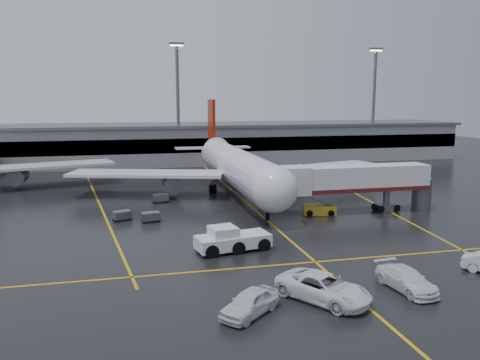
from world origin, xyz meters
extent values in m
plane|color=black|center=(0.00, 0.00, 0.00)|extent=(220.00, 220.00, 0.00)
cube|color=gold|center=(0.00, 0.00, 0.01)|extent=(0.25, 90.00, 0.02)
cube|color=gold|center=(0.00, -22.00, 0.01)|extent=(60.00, 0.25, 0.02)
cube|color=gold|center=(-20.00, 10.00, 0.01)|extent=(9.99, 69.35, 0.02)
cube|color=gold|center=(18.00, 10.00, 0.01)|extent=(7.57, 69.64, 0.02)
cube|color=gray|center=(0.00, 48.00, 4.00)|extent=(120.00, 18.00, 8.00)
cube|color=black|center=(0.00, 39.20, 4.50)|extent=(120.00, 0.40, 3.00)
cube|color=#595B60|center=(0.00, 48.00, 8.30)|extent=(122.00, 19.00, 0.60)
cylinder|color=#595B60|center=(-5.00, 42.00, 12.50)|extent=(0.70, 0.70, 25.00)
cube|color=#595B60|center=(-5.00, 42.00, 25.20)|extent=(3.00, 1.20, 0.50)
cube|color=#FFE5B2|center=(-5.00, 42.00, 24.90)|extent=(2.60, 0.90, 0.20)
cylinder|color=#595B60|center=(40.00, 42.00, 12.50)|extent=(0.70, 0.70, 25.00)
cube|color=#595B60|center=(40.00, 42.00, 25.20)|extent=(3.00, 1.20, 0.50)
cube|color=#FFE5B2|center=(40.00, 42.00, 24.90)|extent=(2.60, 0.90, 0.20)
cylinder|color=silver|center=(0.00, 8.00, 4.20)|extent=(5.20, 36.00, 5.20)
sphere|color=silver|center=(0.00, -10.00, 4.20)|extent=(5.20, 5.20, 5.20)
cone|color=silver|center=(0.00, 29.00, 4.80)|extent=(4.94, 8.00, 4.94)
cube|color=#8C1800|center=(0.00, 30.00, 9.70)|extent=(0.50, 5.50, 8.50)
cube|color=silver|center=(0.00, 29.00, 5.00)|extent=(14.00, 3.00, 0.25)
cube|color=silver|center=(-13.00, 10.00, 3.40)|extent=(22.80, 11.83, 0.40)
cube|color=silver|center=(13.00, 10.00, 3.40)|extent=(22.80, 11.83, 0.40)
cylinder|color=#595B60|center=(-9.50, 9.00, 2.00)|extent=(2.60, 4.50, 2.60)
cylinder|color=#595B60|center=(9.50, 9.00, 2.00)|extent=(2.60, 4.50, 2.60)
cylinder|color=#595B60|center=(0.00, -7.00, 1.00)|extent=(0.56, 0.56, 2.00)
cylinder|color=#595B60|center=(-3.20, 11.00, 1.00)|extent=(0.56, 0.56, 2.00)
cylinder|color=#595B60|center=(3.20, 11.00, 1.00)|extent=(0.56, 0.56, 2.00)
cylinder|color=black|center=(0.00, -7.00, 0.45)|extent=(0.40, 1.10, 1.10)
cylinder|color=black|center=(-3.20, 11.00, 0.55)|extent=(1.00, 1.40, 1.40)
cylinder|color=black|center=(3.20, 11.00, 0.55)|extent=(1.00, 1.40, 1.40)
cube|color=silver|center=(-29.00, 22.00, 3.40)|extent=(22.80, 11.83, 0.40)
cylinder|color=#595B60|center=(-32.50, 21.00, 2.00)|extent=(2.60, 4.50, 2.60)
cube|color=silver|center=(12.00, -6.00, 4.40)|extent=(18.00, 3.20, 3.00)
cube|color=#531416|center=(12.00, -6.00, 3.10)|extent=(18.00, 3.30, 0.50)
cube|color=silver|center=(3.80, -6.00, 4.40)|extent=(3.00, 3.40, 3.30)
cylinder|color=#595B60|center=(16.00, -6.00, 1.50)|extent=(0.80, 0.80, 3.00)
cube|color=#595B60|center=(16.00, -6.00, 0.45)|extent=(2.60, 1.60, 0.90)
cylinder|color=#595B60|center=(21.00, -6.00, 2.00)|extent=(2.40, 2.40, 4.00)
cylinder|color=black|center=(14.90, -6.00, 0.45)|extent=(0.90, 1.80, 0.90)
cylinder|color=black|center=(17.10, -6.00, 0.45)|extent=(0.90, 1.80, 0.90)
cube|color=silver|center=(-6.23, -17.14, 0.88)|extent=(7.25, 3.91, 1.18)
cube|color=silver|center=(-7.20, -17.31, 1.87)|extent=(2.73, 2.73, 0.98)
cube|color=black|center=(-7.20, -17.31, 1.87)|extent=(2.46, 2.46, 0.88)
cylinder|color=black|center=(-8.75, -17.59, 0.54)|extent=(1.77, 3.13, 1.28)
cylinder|color=black|center=(-6.23, -17.14, 0.54)|extent=(1.77, 3.13, 1.28)
cylinder|color=black|center=(-3.71, -16.70, 0.54)|extent=(1.77, 3.13, 1.28)
cube|color=gold|center=(7.11, -5.81, 0.60)|extent=(4.18, 2.50, 1.19)
cube|color=#595B60|center=(7.11, -5.81, 1.74)|extent=(3.89, 1.83, 1.36)
cylinder|color=black|center=(5.84, -5.51, 0.33)|extent=(1.17, 1.97, 0.76)
cylinder|color=black|center=(8.38, -6.12, 0.33)|extent=(1.17, 1.97, 0.76)
imported|color=white|center=(-2.50, -29.60, 0.95)|extent=(6.46, 7.42, 1.90)
imported|color=white|center=(4.21, -29.20, 0.80)|extent=(2.85, 5.74, 1.60)
imported|color=silver|center=(-8.06, -30.54, 0.83)|extent=(4.96, 4.62, 1.65)
cube|color=#595B60|center=(-13.19, -4.67, 0.65)|extent=(2.21, 1.66, 0.90)
cylinder|color=black|center=(-13.88, -5.31, 0.18)|extent=(0.40, 0.20, 0.40)
cylinder|color=black|center=(-12.31, -5.00, 0.18)|extent=(0.40, 0.20, 0.40)
cylinder|color=black|center=(-14.07, -4.33, 0.18)|extent=(0.40, 0.20, 0.40)
cylinder|color=black|center=(-12.50, -4.02, 0.18)|extent=(0.40, 0.20, 0.40)
cube|color=#595B60|center=(-16.43, -3.25, 0.65)|extent=(2.34, 1.94, 0.90)
cylinder|color=black|center=(-17.00, -4.01, 0.18)|extent=(0.40, 0.20, 0.40)
cylinder|color=black|center=(-15.51, -3.42, 0.18)|extent=(0.40, 0.20, 0.40)
cylinder|color=black|center=(-17.36, -3.08, 0.18)|extent=(0.40, 0.20, 0.40)
cylinder|color=black|center=(-15.87, -2.49, 0.18)|extent=(0.40, 0.20, 0.40)
cube|color=#595B60|center=(-11.40, 5.71, 0.65)|extent=(2.22, 1.68, 0.90)
cylinder|color=black|center=(-12.08, 5.06, 0.18)|extent=(0.40, 0.20, 0.40)
cylinder|color=black|center=(-10.51, 5.38, 0.18)|extent=(0.40, 0.20, 0.40)
cylinder|color=black|center=(-12.28, 6.04, 0.18)|extent=(0.40, 0.20, 0.40)
cylinder|color=black|center=(-10.72, 6.36, 0.18)|extent=(0.40, 0.20, 0.40)
camera|label=1|loc=(-15.35, -58.77, 13.85)|focal=35.56mm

